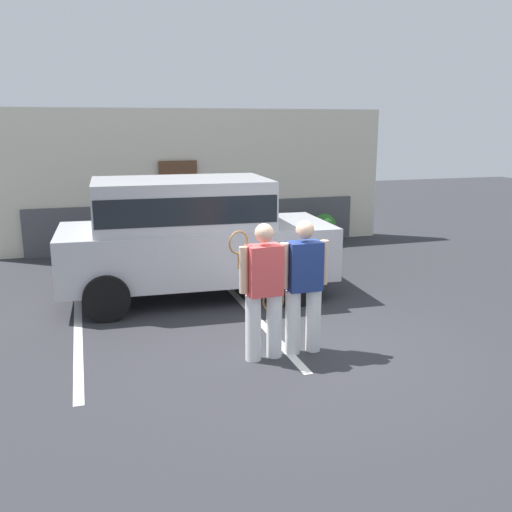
{
  "coord_description": "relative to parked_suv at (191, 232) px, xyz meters",
  "views": [
    {
      "loc": [
        -2.68,
        -6.56,
        2.97
      ],
      "look_at": [
        -0.28,
        1.2,
        1.05
      ],
      "focal_mm": 39.74,
      "sensor_mm": 36.0,
      "label": 1
    }
  ],
  "objects": [
    {
      "name": "potted_plant_secondary",
      "position": [
        3.94,
        3.23,
        -0.71
      ],
      "size": [
        0.59,
        0.59,
        0.78
      ],
      "color": "#9E5638",
      "rests_on": "ground_plane"
    },
    {
      "name": "house_frontage",
      "position": [
        0.93,
        4.07,
        0.4
      ],
      "size": [
        9.53,
        0.4,
        3.29
      ],
      "color": "beige",
      "rests_on": "ground_plane"
    },
    {
      "name": "parking_stripe_1",
      "position": [
        0.73,
        -1.38,
        -1.14
      ],
      "size": [
        0.12,
        4.4,
        0.01
      ],
      "primitive_type": "cube",
      "color": "silver",
      "rests_on": "ground_plane"
    },
    {
      "name": "tennis_player_woman",
      "position": [
        0.92,
        -2.89,
        -0.23
      ],
      "size": [
        0.91,
        0.28,
        1.76
      ],
      "rotation": [
        0.0,
        0.0,
        3.15
      ],
      "color": "white",
      "rests_on": "ground_plane"
    },
    {
      "name": "ground_plane",
      "position": [
        0.94,
        -2.88,
        -1.15
      ],
      "size": [
        40.0,
        40.0,
        0.0
      ],
      "primitive_type": "plane",
      "color": "#2D2D33"
    },
    {
      "name": "tennis_player_man",
      "position": [
        0.36,
        -2.95,
        -0.22
      ],
      "size": [
        0.79,
        0.31,
        1.77
      ],
      "rotation": [
        0.0,
        0.0,
        3.22
      ],
      "color": "white",
      "rests_on": "ground_plane"
    },
    {
      "name": "parked_suv",
      "position": [
        0.0,
        0.0,
        0.0
      ],
      "size": [
        4.69,
        2.34,
        2.05
      ],
      "rotation": [
        0.0,
        0.0,
        -0.05
      ],
      "color": "#B7B7BC",
      "rests_on": "ground_plane"
    },
    {
      "name": "potted_plant_by_porch",
      "position": [
        2.88,
        3.11,
        -0.73
      ],
      "size": [
        0.57,
        0.57,
        0.74
      ],
      "color": "gray",
      "rests_on": "ground_plane"
    },
    {
      "name": "parking_stripe_0",
      "position": [
        -1.93,
        -1.38,
        -1.14
      ],
      "size": [
        0.12,
        4.4,
        0.01
      ],
      "primitive_type": "cube",
      "color": "silver",
      "rests_on": "ground_plane"
    }
  ]
}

